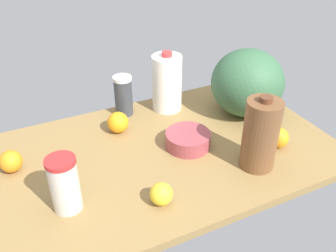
{
  "coord_description": "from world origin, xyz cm",
  "views": [
    {
      "loc": [
        48.34,
        99.36,
        83.92
      ],
      "look_at": [
        0.0,
        0.0,
        13.0
      ],
      "focal_mm": 40.0,
      "sensor_mm": 36.0,
      "label": 1
    }
  ],
  "objects_px": {
    "chocolate_milk_jug": "(260,135)",
    "watermelon": "(247,83)",
    "mixing_bowl": "(188,140)",
    "orange_far_back": "(278,138)",
    "lemon_loose": "(161,194)",
    "orange_by_jug": "(118,122)",
    "tumbler_cup": "(64,184)",
    "shaker_bottle": "(123,96)",
    "milk_jug": "(167,83)",
    "orange_beside_bowl": "(11,161)"
  },
  "relations": [
    {
      "from": "orange_by_jug",
      "to": "watermelon",
      "type": "bearing_deg",
      "value": 170.15
    },
    {
      "from": "shaker_bottle",
      "to": "lemon_loose",
      "type": "distance_m",
      "value": 0.56
    },
    {
      "from": "orange_by_jug",
      "to": "orange_far_back",
      "type": "xyz_separation_m",
      "value": [
        -0.49,
        0.35,
        -0.0
      ]
    },
    {
      "from": "chocolate_milk_jug",
      "to": "tumbler_cup",
      "type": "relative_size",
      "value": 1.48
    },
    {
      "from": "milk_jug",
      "to": "watermelon",
      "type": "height_order",
      "value": "watermelon"
    },
    {
      "from": "tumbler_cup",
      "to": "lemon_loose",
      "type": "relative_size",
      "value": 2.55
    },
    {
      "from": "shaker_bottle",
      "to": "orange_beside_bowl",
      "type": "relative_size",
      "value": 2.21
    },
    {
      "from": "mixing_bowl",
      "to": "shaker_bottle",
      "type": "height_order",
      "value": "shaker_bottle"
    },
    {
      "from": "orange_far_back",
      "to": "shaker_bottle",
      "type": "bearing_deg",
      "value": -47.89
    },
    {
      "from": "mixing_bowl",
      "to": "milk_jug",
      "type": "xyz_separation_m",
      "value": [
        -0.05,
        -0.29,
        0.09
      ]
    },
    {
      "from": "chocolate_milk_jug",
      "to": "watermelon",
      "type": "distance_m",
      "value": 0.36
    },
    {
      "from": "mixing_bowl",
      "to": "tumbler_cup",
      "type": "relative_size",
      "value": 0.92
    },
    {
      "from": "orange_by_jug",
      "to": "lemon_loose",
      "type": "bearing_deg",
      "value": 87.83
    },
    {
      "from": "lemon_loose",
      "to": "shaker_bottle",
      "type": "bearing_deg",
      "value": -98.82
    },
    {
      "from": "orange_far_back",
      "to": "lemon_loose",
      "type": "distance_m",
      "value": 0.52
    },
    {
      "from": "milk_jug",
      "to": "orange_beside_bowl",
      "type": "bearing_deg",
      "value": 13.32
    },
    {
      "from": "orange_by_jug",
      "to": "orange_beside_bowl",
      "type": "height_order",
      "value": "orange_by_jug"
    },
    {
      "from": "watermelon",
      "to": "orange_far_back",
      "type": "relative_size",
      "value": 3.91
    },
    {
      "from": "orange_by_jug",
      "to": "orange_beside_bowl",
      "type": "distance_m",
      "value": 0.41
    },
    {
      "from": "chocolate_milk_jug",
      "to": "orange_beside_bowl",
      "type": "bearing_deg",
      "value": -23.8
    },
    {
      "from": "watermelon",
      "to": "milk_jug",
      "type": "bearing_deg",
      "value": -32.37
    },
    {
      "from": "milk_jug",
      "to": "orange_far_back",
      "type": "bearing_deg",
      "value": 119.16
    },
    {
      "from": "mixing_bowl",
      "to": "orange_far_back",
      "type": "xyz_separation_m",
      "value": [
        -0.3,
        0.15,
        0.01
      ]
    },
    {
      "from": "orange_by_jug",
      "to": "mixing_bowl",
      "type": "bearing_deg",
      "value": 133.91
    },
    {
      "from": "milk_jug",
      "to": "tumbler_cup",
      "type": "relative_size",
      "value": 1.42
    },
    {
      "from": "shaker_bottle",
      "to": "orange_beside_bowl",
      "type": "distance_m",
      "value": 0.51
    },
    {
      "from": "watermelon",
      "to": "orange_beside_bowl",
      "type": "relative_size",
      "value": 3.84
    },
    {
      "from": "orange_by_jug",
      "to": "orange_far_back",
      "type": "distance_m",
      "value": 0.6
    },
    {
      "from": "chocolate_milk_jug",
      "to": "milk_jug",
      "type": "height_order",
      "value": "chocolate_milk_jug"
    },
    {
      "from": "shaker_bottle",
      "to": "orange_by_jug",
      "type": "xyz_separation_m",
      "value": [
        0.07,
        0.12,
        -0.04
      ]
    },
    {
      "from": "chocolate_milk_jug",
      "to": "milk_jug",
      "type": "bearing_deg",
      "value": -77.98
    },
    {
      "from": "chocolate_milk_jug",
      "to": "mixing_bowl",
      "type": "distance_m",
      "value": 0.27
    },
    {
      "from": "mixing_bowl",
      "to": "tumbler_cup",
      "type": "bearing_deg",
      "value": 14.28
    },
    {
      "from": "lemon_loose",
      "to": "orange_far_back",
      "type": "bearing_deg",
      "value": -171.12
    },
    {
      "from": "watermelon",
      "to": "tumbler_cup",
      "type": "relative_size",
      "value": 1.64
    },
    {
      "from": "watermelon",
      "to": "chocolate_milk_jug",
      "type": "bearing_deg",
      "value": 61.0
    },
    {
      "from": "orange_far_back",
      "to": "orange_beside_bowl",
      "type": "xyz_separation_m",
      "value": [
        0.89,
        -0.28,
        0.0
      ]
    },
    {
      "from": "chocolate_milk_jug",
      "to": "watermelon",
      "type": "xyz_separation_m",
      "value": [
        -0.17,
        -0.31,
        0.01
      ]
    },
    {
      "from": "shaker_bottle",
      "to": "tumbler_cup",
      "type": "bearing_deg",
      "value": 52.34
    },
    {
      "from": "chocolate_milk_jug",
      "to": "orange_far_back",
      "type": "distance_m",
      "value": 0.17
    },
    {
      "from": "chocolate_milk_jug",
      "to": "tumbler_cup",
      "type": "xyz_separation_m",
      "value": [
        0.63,
        -0.08,
        -0.03
      ]
    },
    {
      "from": "shaker_bottle",
      "to": "orange_beside_bowl",
      "type": "height_order",
      "value": "shaker_bottle"
    },
    {
      "from": "watermelon",
      "to": "orange_beside_bowl",
      "type": "bearing_deg",
      "value": -1.3
    },
    {
      "from": "chocolate_milk_jug",
      "to": "orange_by_jug",
      "type": "bearing_deg",
      "value": -48.73
    },
    {
      "from": "watermelon",
      "to": "tumbler_cup",
      "type": "distance_m",
      "value": 0.84
    },
    {
      "from": "shaker_bottle",
      "to": "milk_jug",
      "type": "bearing_deg",
      "value": 168.98
    },
    {
      "from": "tumbler_cup",
      "to": "orange_far_back",
      "type": "bearing_deg",
      "value": 178.09
    },
    {
      "from": "milk_jug",
      "to": "orange_by_jug",
      "type": "height_order",
      "value": "milk_jug"
    },
    {
      "from": "orange_far_back",
      "to": "lemon_loose",
      "type": "relative_size",
      "value": 1.07
    },
    {
      "from": "milk_jug",
      "to": "watermelon",
      "type": "xyz_separation_m",
      "value": [
        -0.28,
        0.18,
        0.02
      ]
    }
  ]
}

